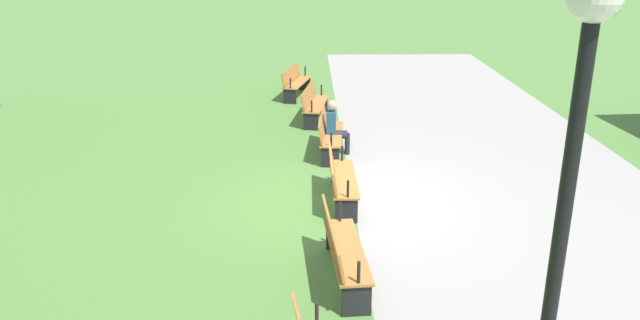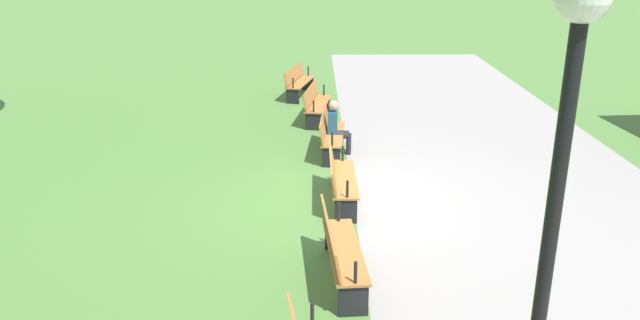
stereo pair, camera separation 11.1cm
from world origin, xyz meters
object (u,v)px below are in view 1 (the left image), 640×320
bench_2 (329,133)px  lamp_post (567,191)px  person_seated (335,125)px  bench_4 (342,248)px  bench_0 (295,81)px  bench_1 (313,103)px  bench_3 (340,177)px

bench_2 → lamp_post: bearing=11.5°
person_seated → bench_4: bearing=2.9°
bench_0 → bench_1: bearing=24.5°
bench_0 → bench_2: (5.37, 0.84, 0.00)m
bench_4 → bench_3: bearing=173.3°
bench_2 → bench_3: 2.72m
bench_1 → bench_2: size_ratio=1.01×
bench_0 → bench_2: size_ratio=1.01×
bench_3 → lamp_post: (6.74, 1.06, 2.49)m
person_seated → bench_3: bearing=3.6°
bench_2 → bench_1: bearing=-168.9°
bench_0 → bench_3: 8.15m
bench_1 → bench_0: bearing=-160.0°
bench_1 → person_seated: person_seated is taller
lamp_post → bench_0: bearing=-172.3°
bench_0 → lamp_post: size_ratio=0.46×
bench_0 → lamp_post: bearing=21.1°
bench_3 → person_seated: person_seated is taller
bench_1 → bench_3: size_ratio=1.03×
bench_3 → person_seated: bearing=179.1°
person_seated → bench_0: bearing=-165.1°
lamp_post → person_seated: bearing=-173.9°
bench_3 → bench_1: bearing=-175.6°
bench_1 → bench_2: 2.72m
bench_1 → lamp_post: 12.50m
bench_3 → lamp_post: bearing=8.9°
bench_1 → lamp_post: bearing=15.9°
bench_4 → lamp_post: size_ratio=0.45×
bench_1 → bench_3: (5.42, 0.42, 0.00)m
bench_2 → lamp_post: (9.46, 1.16, 2.49)m
bench_3 → lamp_post: lamp_post is taller
bench_0 → bench_3: (8.09, 0.95, 0.00)m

